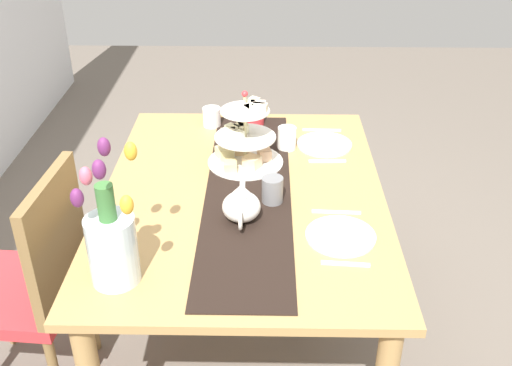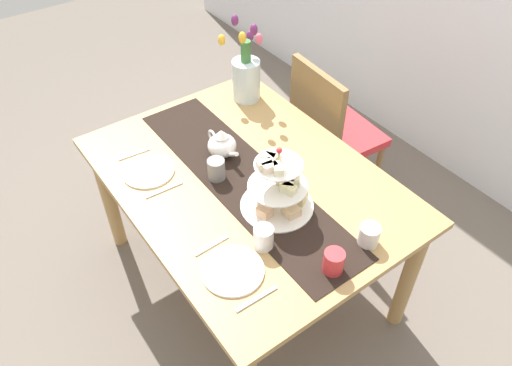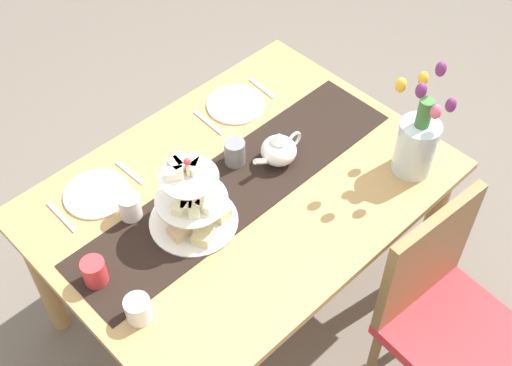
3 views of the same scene
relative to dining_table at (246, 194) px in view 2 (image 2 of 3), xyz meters
name	(u,v)px [view 2 (image 2 of 3)]	position (x,y,z in m)	size (l,w,h in m)	color
ground_plane	(248,277)	(0.00, 0.00, -0.62)	(8.00, 8.00, 0.00)	#6B6056
dining_table	(246,194)	(0.00, 0.00, 0.00)	(1.40, 1.03, 0.73)	tan
chair_left	(330,130)	(-0.24, 0.74, -0.12)	(0.45, 0.45, 0.91)	olive
table_runner	(243,178)	(0.00, -0.02, 0.10)	(1.31, 0.31, 0.00)	black
tiered_cake_stand	(279,189)	(0.22, 0.00, 0.20)	(0.30, 0.30, 0.30)	beige
teapot	(222,145)	(-0.19, 0.00, 0.16)	(0.24, 0.13, 0.14)	white
tulip_vase	(246,75)	(-0.51, 0.36, 0.24)	(0.19, 0.18, 0.44)	silver
cream_jug	(369,235)	(0.57, 0.16, 0.14)	(0.08, 0.08, 0.09)	white
dinner_plate_left	(148,171)	(-0.28, -0.33, 0.11)	(0.23, 0.23, 0.01)	white
fork_left	(134,154)	(-0.43, -0.33, 0.10)	(0.02, 0.15, 0.01)	silver
knife_left	(164,190)	(-0.14, -0.33, 0.10)	(0.01, 0.17, 0.01)	silver
dinner_plate_right	(233,271)	(0.38, -0.33, 0.11)	(0.23, 0.23, 0.01)	white
fork_right	(211,246)	(0.24, -0.33, 0.10)	(0.02, 0.15, 0.01)	silver
knife_right	(256,299)	(0.53, -0.33, 0.10)	(0.01, 0.17, 0.01)	silver
mug_grey	(216,169)	(-0.07, -0.11, 0.15)	(0.08, 0.08, 0.10)	slate
mug_white_text	(263,238)	(0.35, -0.17, 0.15)	(0.08, 0.08, 0.10)	white
mug_orange	(334,262)	(0.59, -0.03, 0.15)	(0.08, 0.08, 0.10)	red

